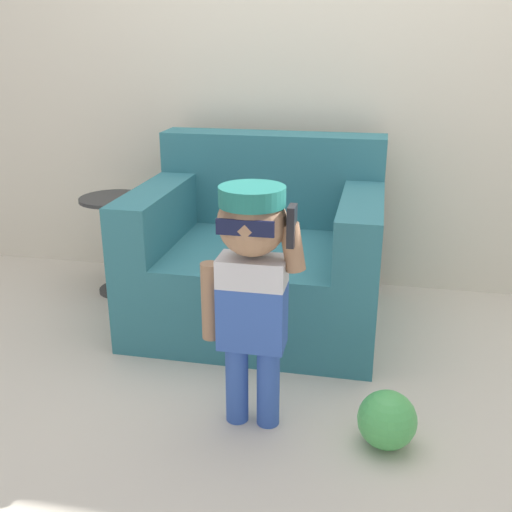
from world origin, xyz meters
TOP-DOWN VIEW (x-y plane):
  - ground_plane at (0.00, 0.00)m, footprint 10.00×10.00m
  - wall_back at (0.00, 0.83)m, footprint 10.00×0.05m
  - armchair at (-0.16, 0.28)m, footprint 1.12×0.92m
  - person_child at (-0.02, -0.58)m, footprint 0.35×0.27m
  - side_table at (-0.97, 0.43)m, footprint 0.35×0.35m
  - toy_ball at (0.45, -0.62)m, footprint 0.20×0.20m

SIDE VIEW (x-z plane):
  - ground_plane at x=0.00m, z-range 0.00..0.00m
  - toy_ball at x=0.45m, z-range 0.00..0.20m
  - armchair at x=-0.16m, z-range -0.11..0.74m
  - side_table at x=-0.97m, z-range 0.05..0.58m
  - person_child at x=-0.02m, z-range 0.15..1.01m
  - wall_back at x=0.00m, z-range 0.00..2.60m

